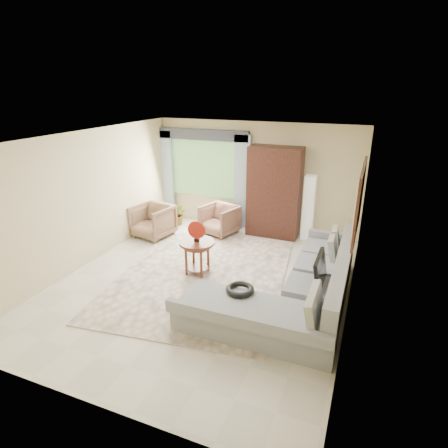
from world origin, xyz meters
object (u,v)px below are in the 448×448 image
at_px(tv_screen, 320,270).
at_px(armchair_left, 153,221).
at_px(sectional_sofa, 301,292).
at_px(floor_lamp, 308,208).
at_px(potted_plant, 177,214).
at_px(coffee_table, 197,257).
at_px(armchair_right, 219,220).
at_px(armoire, 274,192).

xyz_separation_m(tv_screen, armchair_left, (-4.08, 1.70, -0.34)).
xyz_separation_m(sectional_sofa, tv_screen, (0.27, 0.02, 0.44)).
bearing_deg(floor_lamp, potted_plant, -174.35).
distance_m(armchair_left, potted_plant, 0.93).
xyz_separation_m(coffee_table, potted_plant, (-1.63, 2.20, -0.06)).
xyz_separation_m(coffee_table, armchair_right, (-0.40, 2.04, 0.00)).
bearing_deg(tv_screen, armchair_left, 157.40).
relative_size(tv_screen, potted_plant, 1.26).
relative_size(armoire, floor_lamp, 1.40).
relative_size(potted_plant, floor_lamp, 0.39).
bearing_deg(armchair_right, tv_screen, -24.88).
bearing_deg(coffee_table, armoire, 71.89).
distance_m(tv_screen, armchair_right, 3.66).
relative_size(armchair_left, floor_lamp, 0.56).
relative_size(coffee_table, armchair_right, 0.86).
xyz_separation_m(armchair_left, floor_lamp, (3.38, 1.23, 0.37)).
bearing_deg(coffee_table, floor_lamp, 57.53).
xyz_separation_m(armoire, floor_lamp, (0.80, 0.06, -0.30)).
distance_m(armchair_left, armchair_right, 1.57).
bearing_deg(tv_screen, coffee_table, 169.90).
xyz_separation_m(tv_screen, coffee_table, (-2.31, 0.41, -0.37)).
bearing_deg(armoire, armchair_left, -155.57).
bearing_deg(armchair_right, coffee_table, -61.71).
relative_size(coffee_table, floor_lamp, 0.44).
height_order(sectional_sofa, tv_screen, tv_screen).
relative_size(tv_screen, armoire, 0.35).
bearing_deg(sectional_sofa, armoire, 113.06).
relative_size(potted_plant, armoire, 0.28).
xyz_separation_m(armchair_right, armoire, (1.20, 0.43, 0.70)).
xyz_separation_m(tv_screen, floor_lamp, (-0.70, 2.93, 0.03)).
bearing_deg(armoire, floor_lamp, 4.29).
distance_m(potted_plant, floor_lamp, 3.28).
distance_m(coffee_table, potted_plant, 2.74).
bearing_deg(armchair_left, tv_screen, -11.88).
bearing_deg(armchair_right, floor_lamp, 30.95).
distance_m(potted_plant, armoire, 2.56).
distance_m(tv_screen, floor_lamp, 3.02).
height_order(armoire, floor_lamp, armoire).
distance_m(coffee_table, armoire, 2.69).
distance_m(armchair_right, floor_lamp, 2.10).
bearing_deg(floor_lamp, tv_screen, -76.58).
xyz_separation_m(coffee_table, armoire, (0.81, 2.46, 0.70)).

